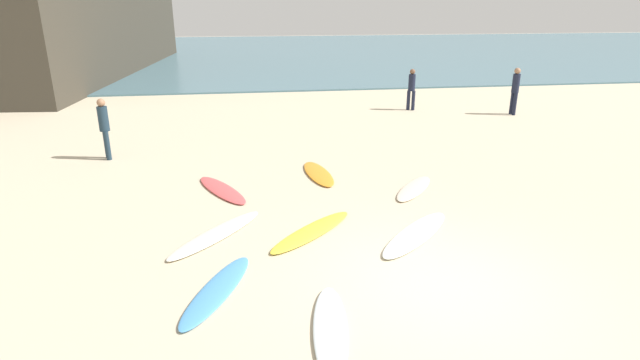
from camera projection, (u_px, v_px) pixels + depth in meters
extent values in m
plane|color=beige|center=(439.00, 285.00, 8.13)|extent=(120.00, 120.00, 0.00)
cube|color=slate|center=(277.00, 52.00, 43.79)|extent=(120.00, 40.00, 0.08)
ellipsoid|color=white|center=(217.00, 234.00, 9.80)|extent=(2.01, 2.29, 0.08)
ellipsoid|color=white|center=(416.00, 234.00, 9.80)|extent=(2.14, 2.20, 0.08)
ellipsoid|color=orange|center=(318.00, 174.00, 13.20)|extent=(0.83, 2.14, 0.08)
ellipsoid|color=#DD5455|center=(222.00, 190.00, 12.09)|extent=(1.49, 2.25, 0.07)
ellipsoid|color=#4D99DA|center=(217.00, 290.00, 7.90)|extent=(1.34, 2.23, 0.08)
ellipsoid|color=white|center=(330.00, 329.00, 6.97)|extent=(0.77, 2.17, 0.08)
ellipsoid|color=yellow|center=(312.00, 231.00, 9.91)|extent=(2.05, 2.04, 0.08)
ellipsoid|color=beige|center=(414.00, 188.00, 12.18)|extent=(1.58, 1.88, 0.07)
cylinder|color=#1E3342|center=(108.00, 146.00, 14.33)|extent=(0.14, 0.14, 0.83)
cylinder|color=#1E3342|center=(107.00, 144.00, 14.50)|extent=(0.14, 0.14, 0.83)
cylinder|color=#1E3342|center=(103.00, 119.00, 14.16)|extent=(0.36, 0.36, 0.69)
sphere|color=#9E7051|center=(101.00, 103.00, 14.01)|extent=(0.22, 0.22, 0.22)
cylinder|color=#191E33|center=(515.00, 104.00, 19.93)|extent=(0.14, 0.14, 0.87)
cylinder|color=#191E33|center=(512.00, 103.00, 20.12)|extent=(0.14, 0.14, 0.87)
cylinder|color=#191E33|center=(516.00, 83.00, 19.76)|extent=(0.30, 0.30, 0.73)
sphere|color=#9E7051|center=(518.00, 71.00, 19.59)|extent=(0.24, 0.24, 0.24)
cylinder|color=#191E33|center=(413.00, 101.00, 20.85)|extent=(0.14, 0.14, 0.80)
cylinder|color=#191E33|center=(408.00, 100.00, 20.90)|extent=(0.14, 0.14, 0.80)
cylinder|color=#191E33|center=(412.00, 83.00, 20.63)|extent=(0.37, 0.37, 0.67)
sphere|color=brown|center=(413.00, 72.00, 20.48)|extent=(0.22, 0.22, 0.22)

